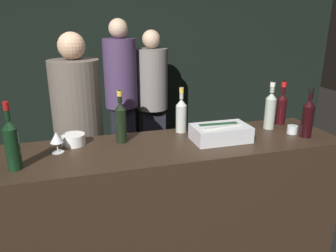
# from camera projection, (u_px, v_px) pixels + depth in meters

# --- Properties ---
(wall_back_chalkboard) EXTENTS (6.40, 0.06, 2.80)m
(wall_back_chalkboard) POSITION_uv_depth(u_px,v_px,m) (117.00, 52.00, 4.20)
(wall_back_chalkboard) COLOR black
(wall_back_chalkboard) RESTS_ON ground_plane
(bar_counter) EXTENTS (2.36, 0.61, 1.01)m
(bar_counter) POSITION_uv_depth(u_px,v_px,m) (169.00, 211.00, 2.32)
(bar_counter) COLOR #2D2116
(bar_counter) RESTS_ON ground_plane
(ice_bin_with_bottles) EXTENTS (0.38, 0.23, 0.11)m
(ice_bin_with_bottles) POSITION_uv_depth(u_px,v_px,m) (221.00, 132.00, 2.22)
(ice_bin_with_bottles) COLOR silver
(ice_bin_with_bottles) RESTS_ON bar_counter
(bowl_white) EXTENTS (0.15, 0.15, 0.07)m
(bowl_white) POSITION_uv_depth(u_px,v_px,m) (73.00, 139.00, 2.15)
(bowl_white) COLOR white
(bowl_white) RESTS_ON bar_counter
(wine_glass) EXTENTS (0.08, 0.08, 0.13)m
(wine_glass) POSITION_uv_depth(u_px,v_px,m) (57.00, 138.00, 2.01)
(wine_glass) COLOR silver
(wine_glass) RESTS_ON bar_counter
(candle_votive) EXTENTS (0.07, 0.07, 0.06)m
(candle_votive) POSITION_uv_depth(u_px,v_px,m) (292.00, 130.00, 2.37)
(candle_votive) COLOR silver
(candle_votive) RESTS_ON bar_counter
(white_wine_bottle) EXTENTS (0.08, 0.08, 0.36)m
(white_wine_bottle) POSITION_uv_depth(u_px,v_px,m) (270.00, 109.00, 2.44)
(white_wine_bottle) COLOR #9EA899
(white_wine_bottle) RESTS_ON bar_counter
(red_wine_bottle_tall) EXTENTS (0.07, 0.07, 0.34)m
(red_wine_bottle_tall) POSITION_uv_depth(u_px,v_px,m) (282.00, 107.00, 2.55)
(red_wine_bottle_tall) COLOR black
(red_wine_bottle_tall) RESTS_ON bar_counter
(rose_wine_bottle) EXTENTS (0.08, 0.08, 0.33)m
(rose_wine_bottle) POSITION_uv_depth(u_px,v_px,m) (181.00, 114.00, 2.37)
(rose_wine_bottle) COLOR #B2B7AD
(rose_wine_bottle) RESTS_ON bar_counter
(red_wine_bottle_burgundy) EXTENTS (0.08, 0.08, 0.38)m
(red_wine_bottle_burgundy) POSITION_uv_depth(u_px,v_px,m) (12.00, 143.00, 1.77)
(red_wine_bottle_burgundy) COLOR black
(red_wine_bottle_burgundy) RESTS_ON bar_counter
(red_wine_bottle_black_foil) EXTENTS (0.08, 0.08, 0.35)m
(red_wine_bottle_black_foil) POSITION_uv_depth(u_px,v_px,m) (308.00, 117.00, 2.27)
(red_wine_bottle_black_foil) COLOR black
(red_wine_bottle_black_foil) RESTS_ON bar_counter
(champagne_bottle) EXTENTS (0.07, 0.07, 0.35)m
(champagne_bottle) POSITION_uv_depth(u_px,v_px,m) (121.00, 121.00, 2.17)
(champagne_bottle) COLOR black
(champagne_bottle) RESTS_ON bar_counter
(person_in_hoodie) EXTENTS (0.40, 0.40, 1.71)m
(person_in_hoodie) POSITION_uv_depth(u_px,v_px,m) (79.00, 128.00, 2.70)
(person_in_hoodie) COLOR black
(person_in_hoodie) RESTS_ON ground_plane
(person_blond_tee) EXTENTS (0.37, 0.37, 1.81)m
(person_blond_tee) POSITION_uv_depth(u_px,v_px,m) (121.00, 92.00, 3.72)
(person_blond_tee) COLOR black
(person_blond_tee) RESTS_ON ground_plane
(person_grey_polo) EXTENTS (0.37, 0.37, 1.69)m
(person_grey_polo) POSITION_uv_depth(u_px,v_px,m) (152.00, 95.00, 3.92)
(person_grey_polo) COLOR black
(person_grey_polo) RESTS_ON ground_plane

